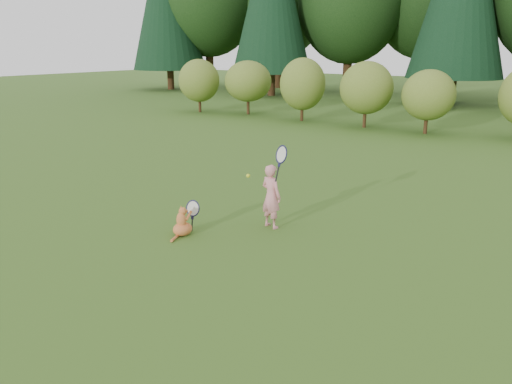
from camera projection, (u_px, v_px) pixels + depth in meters
The scene contains 5 objects.
ground at pixel (220, 240), 8.61m from camera, with size 100.00×100.00×0.00m, color #314E16.
shrub_row at pixel (437, 97), 18.50m from camera, with size 28.00×3.00×2.80m, color #576C21, non-canonical shape.
child at pixel (271, 195), 9.03m from camera, with size 0.70×0.47×1.77m.
cat at pixel (183, 220), 8.77m from camera, with size 0.38×0.72×0.71m.
tennis_ball at pixel (248, 176), 9.48m from camera, with size 0.08×0.08×0.08m.
Camera 1 is at (5.05, -6.27, 3.22)m, focal length 35.00 mm.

